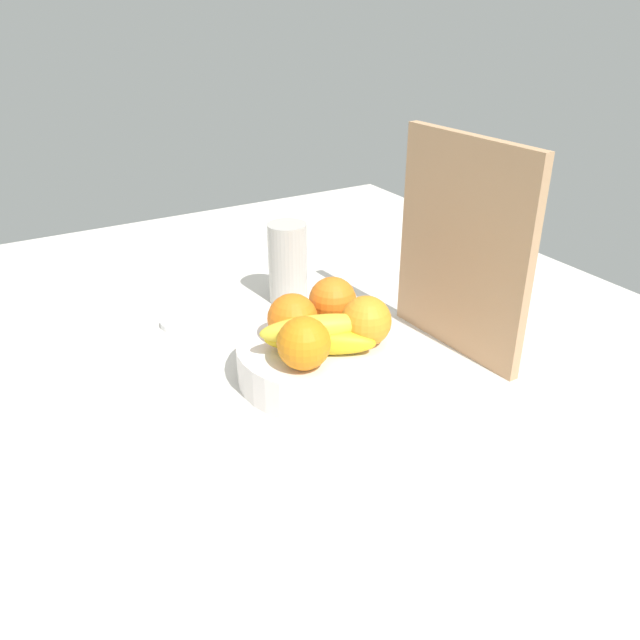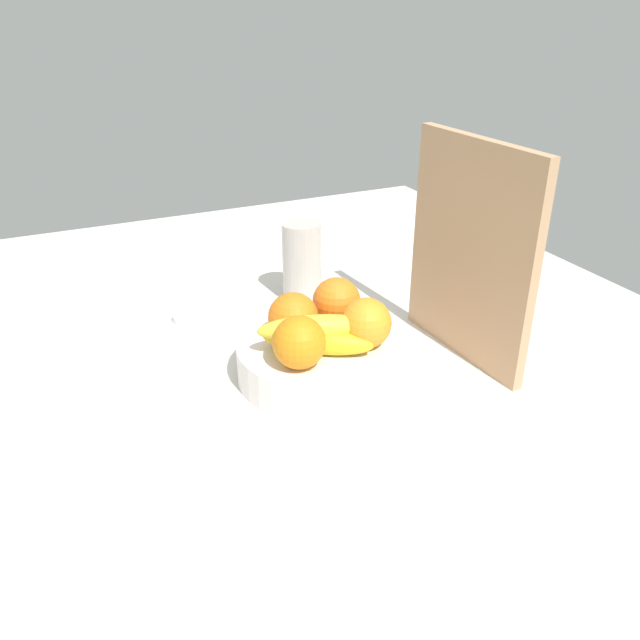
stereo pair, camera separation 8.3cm
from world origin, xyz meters
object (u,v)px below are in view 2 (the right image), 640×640
at_px(orange_center, 299,342).
at_px(orange_back_left, 366,323).
at_px(thermos_tumbler, 302,262).
at_px(fruit_bowl, 320,359).
at_px(cutting_board, 470,253).
at_px(jar_lid, 191,317).
at_px(banana_bunch, 316,335).
at_px(orange_front_right, 293,317).
at_px(orange_front_left, 337,301).

xyz_separation_m(orange_center, orange_back_left, (-0.01, 0.12, 0.00)).
height_order(orange_back_left, thermos_tumbler, thermos_tumbler).
bearing_deg(orange_back_left, orange_center, -83.76).
xyz_separation_m(fruit_bowl, cutting_board, (0.03, 0.25, 0.15)).
bearing_deg(jar_lid, orange_back_left, 31.47).
distance_m(fruit_bowl, thermos_tumbler, 0.30).
bearing_deg(banana_bunch, thermos_tumbler, 160.28).
bearing_deg(jar_lid, thermos_tumbler, 88.81).
bearing_deg(cutting_board, orange_center, -88.84).
bearing_deg(orange_back_left, jar_lid, -148.53).
height_order(orange_back_left, jar_lid, orange_back_left).
distance_m(fruit_bowl, orange_back_left, 0.10).
bearing_deg(orange_front_right, fruit_bowl, 51.69).
height_order(orange_center, thermos_tumbler, thermos_tumbler).
height_order(orange_front_left, banana_bunch, orange_front_left).
bearing_deg(orange_front_left, orange_front_right, -74.70).
relative_size(cutting_board, jar_lid, 5.28).
xyz_separation_m(cutting_board, thermos_tumbler, (-0.31, -0.16, -0.10)).
xyz_separation_m(orange_back_left, thermos_tumbler, (-0.32, 0.03, -0.02)).
relative_size(orange_front_left, orange_center, 1.00).
bearing_deg(jar_lid, orange_front_left, 39.24).
distance_m(fruit_bowl, jar_lid, 0.32).
xyz_separation_m(orange_back_left, jar_lid, (-0.32, -0.20, -0.09)).
height_order(orange_front_right, cutting_board, cutting_board).
xyz_separation_m(orange_front_right, thermos_tumbler, (-0.25, 0.12, -0.02)).
height_order(thermos_tumbler, jar_lid, thermos_tumbler).
xyz_separation_m(fruit_bowl, jar_lid, (-0.28, -0.14, -0.02)).
height_order(fruit_bowl, jar_lid, fruit_bowl).
height_order(orange_center, banana_bunch, orange_center).
relative_size(orange_back_left, thermos_tumbler, 0.50).
xyz_separation_m(orange_center, cutting_board, (-0.02, 0.31, 0.08)).
bearing_deg(orange_back_left, cutting_board, 93.10).
bearing_deg(thermos_tumbler, orange_back_left, -5.41).
height_order(banana_bunch, cutting_board, cutting_board).
distance_m(orange_back_left, jar_lid, 0.39).
relative_size(fruit_bowl, orange_back_left, 3.33).
relative_size(orange_center, orange_back_left, 1.00).
distance_m(orange_front_right, orange_center, 0.08).
relative_size(orange_center, thermos_tumbler, 0.50).
relative_size(banana_bunch, cutting_board, 0.48).
bearing_deg(thermos_tumbler, orange_center, -24.02).
bearing_deg(jar_lid, orange_front_right, 21.86).
bearing_deg(orange_front_right, banana_bunch, 16.10).
height_order(orange_back_left, cutting_board, cutting_board).
xyz_separation_m(orange_front_right, cutting_board, (0.05, 0.29, 0.08)).
height_order(orange_front_left, thermos_tumbler, thermos_tumbler).
bearing_deg(orange_front_right, jar_lid, -158.14).
height_order(banana_bunch, jar_lid, banana_bunch).
bearing_deg(orange_front_left, thermos_tumbler, 170.92).
distance_m(orange_front_left, orange_front_right, 0.09).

